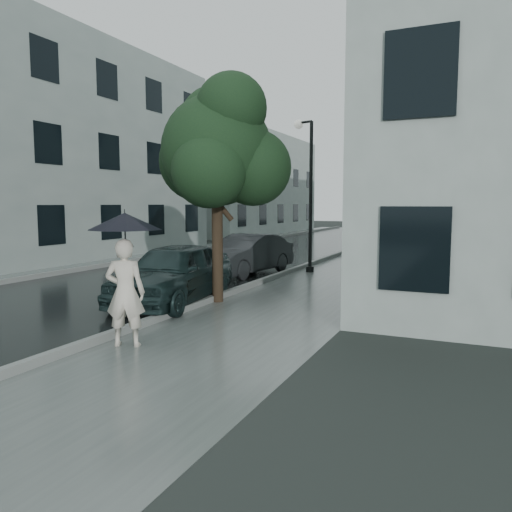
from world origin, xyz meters
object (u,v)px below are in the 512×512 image
at_px(street_tree, 219,149).
at_px(pedestrian, 125,293).
at_px(car_near, 174,273).
at_px(car_far, 247,254).
at_px(lamp_post, 307,185).

bearing_deg(street_tree, pedestrian, -84.20).
bearing_deg(car_near, pedestrian, -75.29).
distance_m(pedestrian, car_far, 8.80).
xyz_separation_m(lamp_post, car_far, (-1.65, -1.47, -2.35)).
bearing_deg(car_far, street_tree, -64.41).
distance_m(lamp_post, car_near, 7.12).
distance_m(car_near, car_far, 5.19).
xyz_separation_m(street_tree, lamp_post, (0.27, 5.98, -0.66)).
height_order(lamp_post, car_far, lamp_post).
bearing_deg(street_tree, lamp_post, 87.43).
bearing_deg(car_far, car_near, -76.14).
bearing_deg(lamp_post, pedestrian, -71.49).
relative_size(street_tree, car_near, 1.26).
bearing_deg(car_far, pedestrian, -69.66).
bearing_deg(pedestrian, car_near, -91.07).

